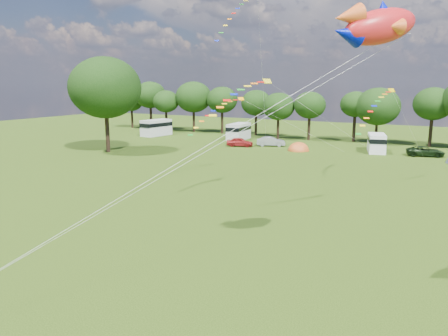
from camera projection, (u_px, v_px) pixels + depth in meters
The scene contains 15 objects.
ground_plane at pixel (153, 264), 23.93m from camera, with size 180.00×180.00×0.00m, color black.
tree_line at pixel (402, 105), 67.33m from camera, with size 102.98×10.98×10.27m.
big_tree at pixel (105, 88), 60.48m from camera, with size 10.00×10.00×13.28m.
car_a at pixel (240, 142), 67.33m from camera, with size 1.64×4.15×1.38m, color #A21E1E.
car_b at pixel (271, 142), 67.65m from camera, with size 1.53×4.10×1.45m, color gray.
car_d at pixel (426, 151), 58.48m from camera, with size 2.20×4.85×1.32m, color black.
campervan_a at pixel (156, 127), 80.71m from camera, with size 3.25×6.29×2.96m.
campervan_b at pixel (239, 131), 75.27m from camera, with size 2.85×5.86×2.79m.
campervan_c at pixel (377, 142), 61.83m from camera, with size 3.47×5.64×2.57m.
tent_orange at pixel (298, 150), 63.39m from camera, with size 3.12×3.42×2.44m.
fish_kite at pixel (374, 26), 18.78m from camera, with size 3.75×3.94×2.31m.
streamer_kite_a at pixel (241, 9), 50.61m from camera, with size 3.33×5.49×5.75m.
streamer_kite_b at pixel (220, 110), 44.39m from camera, with size 4.24×4.63×3.78m.
streamer_kite_c at pixel (246, 91), 33.94m from camera, with size 3.22×5.00×2.82m.
streamer_kite_d at pixel (378, 104), 42.32m from camera, with size 2.68×5.06×4.29m.
Camera 1 is at (14.30, -17.74, 9.83)m, focal length 35.00 mm.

